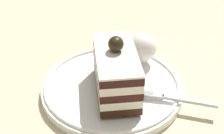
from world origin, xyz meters
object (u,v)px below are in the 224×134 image
dessert_plate (112,87)px  cake_slice (116,71)px  whipped_cream_dollop (142,47)px  fork (173,98)px

dessert_plate → cake_slice: cake_slice is taller
cake_slice → whipped_cream_dollop: cake_slice is taller
dessert_plate → whipped_cream_dollop: (-0.07, -0.04, 0.04)m
whipped_cream_dollop → fork: bearing=86.6°
dessert_plate → cake_slice: size_ratio=1.65×
fork → dessert_plate: bearing=-48.5°
cake_slice → fork: bearing=140.0°
cake_slice → fork: size_ratio=1.36×
whipped_cream_dollop → fork: 0.12m
dessert_plate → fork: bearing=131.5°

